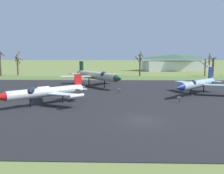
# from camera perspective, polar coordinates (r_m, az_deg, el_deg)

# --- Properties ---
(ground_plane) EXTENTS (600.00, 600.00, 0.00)m
(ground_plane) POSITION_cam_1_polar(r_m,az_deg,el_deg) (26.20, 7.07, -7.90)
(ground_plane) COLOR olive
(asphalt_apron) EXTENTS (99.32, 51.37, 0.05)m
(asphalt_apron) POSITION_cam_1_polar(r_m,az_deg,el_deg) (41.21, 5.06, -2.13)
(asphalt_apron) COLOR black
(asphalt_apron) RESTS_ON ground
(grass_verge_strip) EXTENTS (159.32, 12.00, 0.06)m
(grass_verge_strip) POSITION_cam_1_polar(r_m,az_deg,el_deg) (72.60, 3.58, 2.11)
(grass_verge_strip) COLOR #546E34
(grass_verge_strip) RESTS_ON ground
(jet_fighter_front_left) EXTENTS (11.47, 11.81, 4.74)m
(jet_fighter_front_left) POSITION_cam_1_polar(r_m,az_deg,el_deg) (44.55, 19.54, 0.72)
(jet_fighter_front_left) COLOR #8EA3B2
(jet_fighter_front_left) RESTS_ON ground
(info_placard_front_left) EXTENTS (0.57, 0.35, 0.91)m
(info_placard_front_left) POSITION_cam_1_polar(r_m,az_deg,el_deg) (36.67, 15.62, -2.73)
(info_placard_front_left) COLOR black
(info_placard_front_left) RESTS_ON ground
(jet_fighter_rear_center) EXTENTS (11.32, 11.03, 4.07)m
(jet_fighter_rear_center) POSITION_cam_1_polar(r_m,az_deg,el_deg) (34.60, -15.68, -1.17)
(jet_fighter_rear_center) COLOR silver
(jet_fighter_rear_center) RESTS_ON ground
(jet_fighter_rear_left) EXTENTS (14.01, 15.50, 5.46)m
(jet_fighter_rear_left) POSITION_cam_1_polar(r_m,az_deg,el_deg) (53.09, -3.60, 2.75)
(jet_fighter_rear_left) COLOR #B7B293
(jet_fighter_rear_left) RESTS_ON ground
(info_placard_rear_left) EXTENTS (0.58, 0.33, 0.85)m
(info_placard_rear_left) POSITION_cam_1_polar(r_m,az_deg,el_deg) (44.08, 1.67, -0.79)
(info_placard_rear_left) COLOR black
(info_placard_rear_left) RESTS_ON ground
(bare_tree_far_left) EXTENTS (2.83, 2.78, 8.89)m
(bare_tree_far_left) POSITION_cam_1_polar(r_m,az_deg,el_deg) (88.06, -25.02, 5.47)
(bare_tree_far_left) COLOR #42382D
(bare_tree_far_left) RESTS_ON ground
(bare_tree_left_of_center) EXTENTS (3.12, 3.14, 8.24)m
(bare_tree_left_of_center) POSITION_cam_1_polar(r_m,az_deg,el_deg) (88.20, -21.45, 5.21)
(bare_tree_left_of_center) COLOR brown
(bare_tree_left_of_center) RESTS_ON ground
(bare_tree_center) EXTENTS (2.84, 1.98, 8.20)m
(bare_tree_center) POSITION_cam_1_polar(r_m,az_deg,el_deg) (80.26, 6.64, 5.58)
(bare_tree_center) COLOR brown
(bare_tree_center) RESTS_ON ground
(bare_tree_right_of_center) EXTENTS (3.54, 3.54, 6.58)m
(bare_tree_right_of_center) POSITION_cam_1_polar(r_m,az_deg,el_deg) (85.92, 21.25, 4.59)
(bare_tree_right_of_center) COLOR brown
(bare_tree_right_of_center) RESTS_ON ground
(bare_tree_far_right) EXTENTS (2.77, 2.62, 7.45)m
(bare_tree_far_right) POSITION_cam_1_polar(r_m,az_deg,el_deg) (85.51, 22.69, 4.81)
(bare_tree_far_right) COLOR brown
(bare_tree_far_right) RESTS_ON ground
(visitor_building) EXTENTS (30.99, 18.23, 7.20)m
(visitor_building) POSITION_cam_1_polar(r_m,az_deg,el_deg) (112.22, 14.75, 5.60)
(visitor_building) COLOR silver
(visitor_building) RESTS_ON ground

